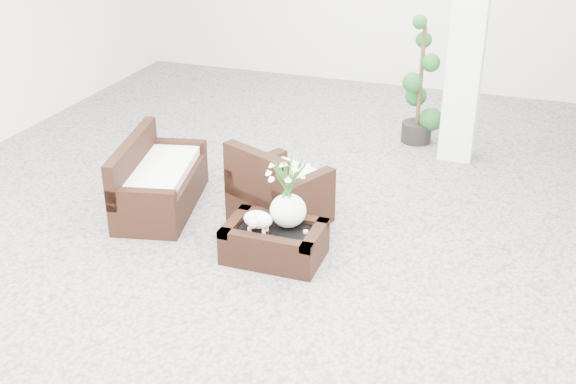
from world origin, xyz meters
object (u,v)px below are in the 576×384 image
(coffee_table, at_px, (274,243))
(armchair, at_px, (280,183))
(loveseat, at_px, (160,175))
(topiary, at_px, (421,82))

(coffee_table, height_order, armchair, armchair)
(armchair, height_order, loveseat, armchair)
(loveseat, distance_m, topiary, 3.61)
(armchair, relative_size, topiary, 0.53)
(loveseat, bearing_deg, coffee_table, -124.09)
(loveseat, relative_size, topiary, 0.88)
(armchair, xyz_separation_m, topiary, (0.92, 2.69, 0.38))
(coffee_table, xyz_separation_m, armchair, (-0.20, 0.72, 0.28))
(armchair, bearing_deg, coffee_table, 130.61)
(armchair, bearing_deg, loveseat, 30.46)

